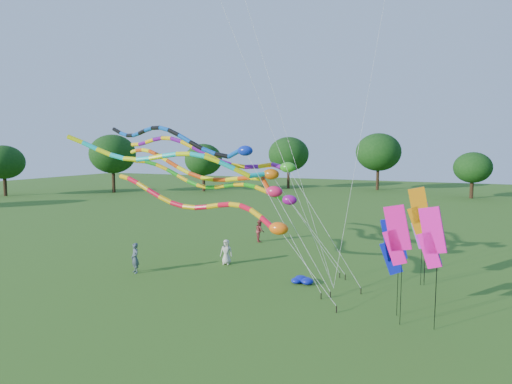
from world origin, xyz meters
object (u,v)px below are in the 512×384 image
at_px(person_b, 135,258).
at_px(person_c, 260,231).
at_px(tube_kite_red, 215,208).
at_px(person_a, 226,252).
at_px(blue_nylon_heap, 303,279).
at_px(tube_kite_orange, 210,173).

xyz_separation_m(person_b, person_c, (3.30, 10.42, -0.03)).
xyz_separation_m(tube_kite_red, person_a, (-1.24, 3.56, -3.25)).
distance_m(tube_kite_red, blue_nylon_heap, 6.03).
bearing_deg(person_a, tube_kite_red, -82.99).
distance_m(person_a, person_c, 6.73).
height_order(tube_kite_orange, person_b, tube_kite_orange).
bearing_deg(person_a, tube_kite_orange, -150.02).
bearing_deg(tube_kite_orange, person_c, 107.61).
xyz_separation_m(blue_nylon_heap, person_a, (-5.39, 1.48, 0.59)).
relative_size(person_a, person_c, 0.92).
relative_size(blue_nylon_heap, person_b, 0.74).
bearing_deg(tube_kite_orange, blue_nylon_heap, 10.68).
bearing_deg(person_a, person_b, -148.74).
xyz_separation_m(tube_kite_red, person_c, (-1.86, 10.26, -3.19)).
bearing_deg(tube_kite_red, blue_nylon_heap, 38.25).
distance_m(tube_kite_red, person_c, 10.90).
bearing_deg(person_b, person_a, 71.08).
bearing_deg(tube_kite_orange, tube_kite_red, -37.64).
height_order(tube_kite_red, blue_nylon_heap, tube_kite_red).
xyz_separation_m(person_a, person_c, (-0.62, 6.70, 0.07)).
bearing_deg(person_b, tube_kite_orange, 71.37).
bearing_deg(blue_nylon_heap, person_a, 164.66).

